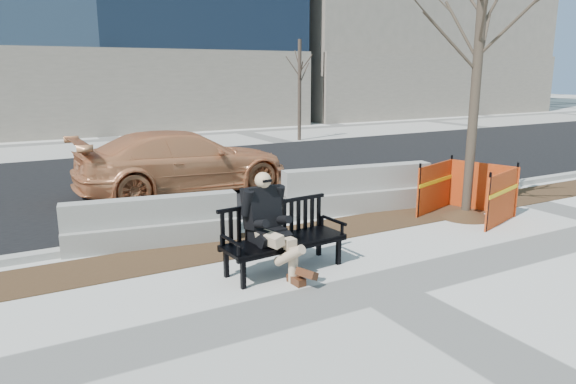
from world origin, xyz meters
name	(u,v)px	position (x,y,z in m)	size (l,w,h in m)	color
ground	(377,287)	(0.00, 0.00, 0.00)	(120.00, 120.00, 0.00)	beige
mulch_strip	(287,237)	(0.00, 2.60, 0.00)	(40.00, 1.20, 0.02)	#47301C
asphalt_street	(182,178)	(0.00, 8.80, 0.00)	(60.00, 10.40, 0.01)	black
curb	(264,221)	(0.00, 3.55, 0.06)	(60.00, 0.25, 0.12)	#9E9B93
bench	(284,270)	(-0.84, 1.19, 0.00)	(1.96, 0.70, 1.04)	black
seated_man	(268,273)	(-1.10, 1.22, 0.00)	(0.67, 1.11, 1.56)	black
tree_fence	(465,217)	(3.90, 1.99, 0.00)	(2.30, 2.30, 5.74)	#E5511A
sedan	(186,191)	(-0.44, 7.12, 0.00)	(2.15, 5.30, 1.54)	#D28351
jersey_barrier_left	(153,244)	(-2.25, 3.41, 0.00)	(2.97, 0.59, 0.85)	gray
jersey_barrier_right	(358,210)	(2.28, 3.55, 0.00)	(3.42, 0.68, 0.98)	gray
far_tree_right	(299,140)	(7.17, 14.48, 0.00)	(1.71, 1.71, 4.62)	#46382D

